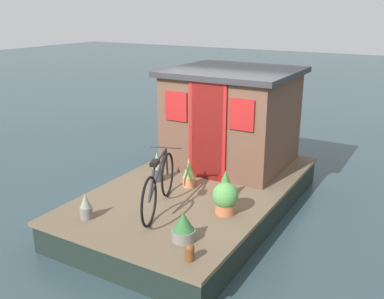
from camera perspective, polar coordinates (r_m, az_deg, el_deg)
name	(u,v)px	position (r m, az deg, el deg)	size (l,w,h in m)	color
ground_plane	(198,211)	(7.69, 0.76, -8.16)	(60.00, 60.00, 0.00)	#2D4247
houseboat_deck	(198,198)	(7.58, 0.77, -6.44)	(4.86, 2.84, 0.50)	brown
houseboat_cabin	(232,117)	(8.30, 5.29, 4.32)	(2.16, 2.30, 1.84)	brown
bicycle	(159,185)	(6.48, -4.40, -4.68)	(1.67, 0.69, 0.86)	black
potted_plant_fern	(225,184)	(6.97, 4.43, -4.60)	(0.22, 0.22, 0.45)	#38383D
potted_plant_ivy	(157,167)	(7.60, -4.62, -2.36)	(0.20, 0.20, 0.52)	#38383D
potted_plant_mint	(183,227)	(5.71, -1.14, -10.24)	(0.32, 0.32, 0.40)	slate
potted_plant_lavender	(189,173)	(7.34, -0.43, -3.11)	(0.21, 0.21, 0.51)	#C6754C
potted_plant_geranium	(225,198)	(6.40, 4.42, -6.39)	(0.39, 0.39, 0.48)	#B2603D
potted_plant_thyme	(86,207)	(6.45, -13.86, -7.34)	(0.18, 0.18, 0.39)	slate
mooring_bollard	(190,252)	(5.33, -0.32, -13.34)	(0.12, 0.12, 0.22)	brown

